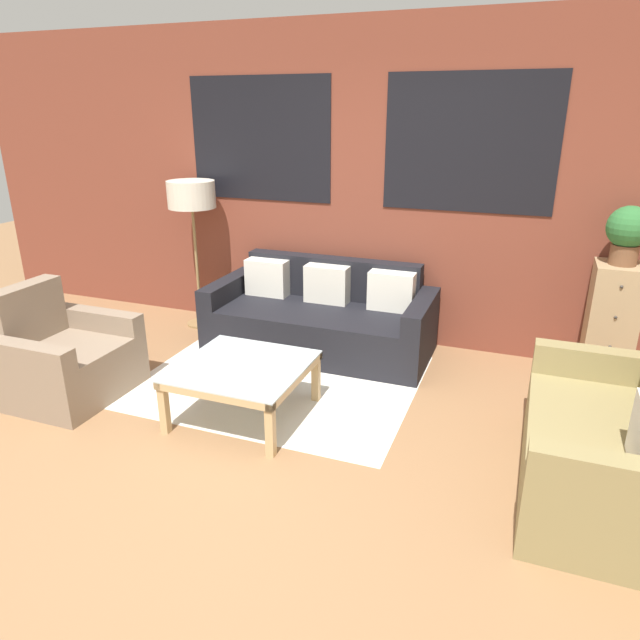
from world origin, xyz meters
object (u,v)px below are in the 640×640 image
(armchair_corner, at_px, (64,360))
(floor_lamp, at_px, (192,200))
(drawer_cabinet, at_px, (610,324))
(coffee_table, at_px, (243,373))
(couch_dark, at_px, (321,319))
(settee_vintage, at_px, (612,447))
(potted_plant, at_px, (628,232))

(armchair_corner, height_order, floor_lamp, floor_lamp)
(drawer_cabinet, bearing_deg, coffee_table, -147.49)
(couch_dark, height_order, floor_lamp, floor_lamp)
(coffee_table, xyz_separation_m, floor_lamp, (-1.28, 1.48, 0.92))
(settee_vintage, bearing_deg, coffee_table, 178.34)
(floor_lamp, height_order, drawer_cabinet, floor_lamp)
(floor_lamp, distance_m, potted_plant, 3.72)
(floor_lamp, bearing_deg, armchair_corner, -95.66)
(settee_vintage, height_order, drawer_cabinet, drawer_cabinet)
(drawer_cabinet, relative_size, potted_plant, 2.17)
(settee_vintage, height_order, armchair_corner, settee_vintage)
(armchair_corner, distance_m, potted_plant, 4.35)
(armchair_corner, bearing_deg, potted_plant, 23.95)
(drawer_cabinet, bearing_deg, settee_vintage, -93.57)
(floor_lamp, bearing_deg, drawer_cabinet, 1.15)
(coffee_table, height_order, drawer_cabinet, drawer_cabinet)
(couch_dark, distance_m, armchair_corner, 2.15)
(couch_dark, height_order, potted_plant, potted_plant)
(armchair_corner, height_order, coffee_table, armchair_corner)
(coffee_table, relative_size, floor_lamp, 0.60)
(couch_dark, height_order, drawer_cabinet, drawer_cabinet)
(armchair_corner, bearing_deg, drawer_cabinet, 23.95)
(potted_plant, bearing_deg, floor_lamp, -178.85)
(armchair_corner, height_order, potted_plant, potted_plant)
(settee_vintage, relative_size, floor_lamp, 1.01)
(potted_plant, bearing_deg, armchair_corner, -156.05)
(settee_vintage, xyz_separation_m, potted_plant, (0.10, 1.62, 0.90))
(coffee_table, bearing_deg, armchair_corner, -173.23)
(armchair_corner, height_order, drawer_cabinet, drawer_cabinet)
(settee_vintage, relative_size, armchair_corner, 1.66)
(floor_lamp, relative_size, drawer_cabinet, 1.49)
(floor_lamp, bearing_deg, couch_dark, -5.82)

